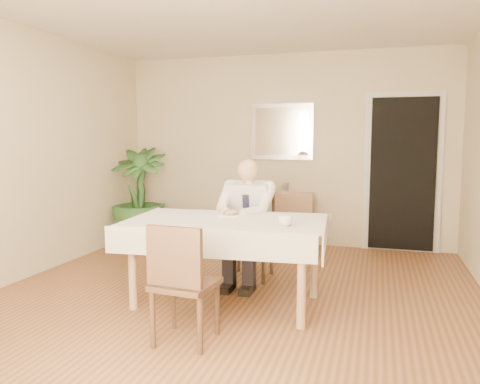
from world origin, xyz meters
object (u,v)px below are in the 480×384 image
(seated_man, at_px, (245,216))
(potted_palm, at_px, (139,196))
(dining_table, at_px, (227,229))
(chair_near, at_px, (181,278))
(coffee_mug, at_px, (285,220))
(chair_far, at_px, (253,228))
(sideboard, at_px, (279,219))

(seated_man, height_order, potted_palm, potted_palm)
(seated_man, bearing_deg, potted_palm, 144.77)
(dining_table, height_order, chair_near, chair_near)
(coffee_mug, relative_size, potted_palm, 0.08)
(chair_far, distance_m, chair_near, 1.78)
(chair_far, relative_size, sideboard, 1.00)
(seated_man, distance_m, sideboard, 1.80)
(chair_far, xyz_separation_m, seated_man, (-0.00, -0.29, 0.18))
(chair_near, relative_size, potted_palm, 0.65)
(seated_man, bearing_deg, sideboard, 90.87)
(coffee_mug, height_order, potted_palm, potted_palm)
(seated_man, relative_size, sideboard, 1.36)
(chair_near, bearing_deg, potted_palm, 128.68)
(sideboard, height_order, potted_palm, potted_palm)
(seated_man, bearing_deg, dining_table, -90.00)
(potted_palm, bearing_deg, sideboard, 12.61)
(chair_far, distance_m, potted_palm, 2.19)
(coffee_mug, distance_m, sideboard, 2.62)
(coffee_mug, xyz_separation_m, potted_palm, (-2.46, 2.10, -0.13))
(sideboard, bearing_deg, dining_table, -94.99)
(chair_near, bearing_deg, dining_table, 92.74)
(potted_palm, bearing_deg, seated_man, -35.23)
(sideboard, distance_m, potted_palm, 1.95)
(seated_man, relative_size, potted_palm, 0.93)
(sideboard, bearing_deg, seated_man, -94.77)
(dining_table, relative_size, coffee_mug, 16.29)
(coffee_mug, bearing_deg, sideboard, 102.88)
(chair_far, bearing_deg, seated_man, -88.25)
(chair_far, height_order, coffee_mug, chair_far)
(chair_far, distance_m, seated_man, 0.34)
(dining_table, bearing_deg, chair_near, -97.04)
(chair_far, bearing_deg, chair_near, -89.57)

